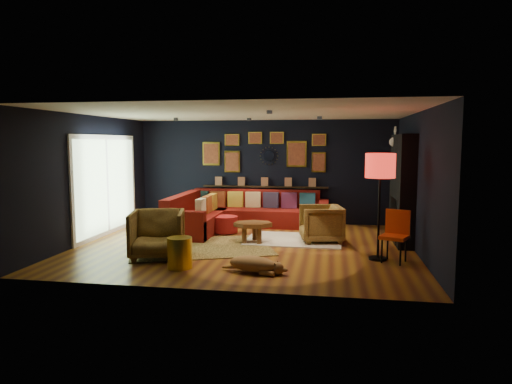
% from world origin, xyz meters
% --- Properties ---
extents(floor, '(6.50, 6.50, 0.00)m').
position_xyz_m(floor, '(0.00, 0.00, 0.00)').
color(floor, '#96611C').
rests_on(floor, ground).
extents(room_walls, '(6.50, 6.50, 6.50)m').
position_xyz_m(room_walls, '(0.00, 0.00, 1.59)').
color(room_walls, black).
rests_on(room_walls, ground).
extents(sectional, '(3.41, 2.69, 0.86)m').
position_xyz_m(sectional, '(-0.61, 1.81, 0.32)').
color(sectional, maroon).
rests_on(sectional, ground).
extents(ledge, '(3.20, 0.12, 0.04)m').
position_xyz_m(ledge, '(0.00, 2.68, 0.92)').
color(ledge, black).
rests_on(ledge, room_walls).
extents(gallery_wall, '(3.15, 0.04, 1.02)m').
position_xyz_m(gallery_wall, '(-0.01, 2.72, 1.81)').
color(gallery_wall, gold).
rests_on(gallery_wall, room_walls).
extents(sunburst_mirror, '(0.47, 0.16, 0.47)m').
position_xyz_m(sunburst_mirror, '(0.10, 2.72, 1.70)').
color(sunburst_mirror, silver).
rests_on(sunburst_mirror, room_walls).
extents(fireplace, '(0.31, 1.60, 2.20)m').
position_xyz_m(fireplace, '(3.09, 0.90, 1.02)').
color(fireplace, black).
rests_on(fireplace, ground).
extents(deer_head, '(0.50, 0.28, 0.45)m').
position_xyz_m(deer_head, '(3.14, 1.40, 2.05)').
color(deer_head, white).
rests_on(deer_head, fireplace).
extents(sliding_door, '(0.06, 2.80, 2.20)m').
position_xyz_m(sliding_door, '(-3.22, 0.60, 1.10)').
color(sliding_door, white).
rests_on(sliding_door, ground).
extents(ceiling_spots, '(3.30, 2.50, 0.06)m').
position_xyz_m(ceiling_spots, '(-0.00, 0.80, 2.56)').
color(ceiling_spots, black).
rests_on(ceiling_spots, room_walls).
extents(shag_rug, '(1.99, 1.47, 0.03)m').
position_xyz_m(shag_rug, '(0.92, 0.68, 0.01)').
color(shag_rug, silver).
rests_on(shag_rug, ground).
extents(leopard_rug, '(3.13, 2.70, 0.02)m').
position_xyz_m(leopard_rug, '(-0.80, -0.30, 0.01)').
color(leopard_rug, tan).
rests_on(leopard_rug, ground).
extents(coffee_table, '(0.87, 0.70, 0.40)m').
position_xyz_m(coffee_table, '(0.12, 0.27, 0.35)').
color(coffee_table, '#5A3315').
rests_on(coffee_table, shag_rug).
extents(pouf, '(0.55, 0.55, 0.36)m').
position_xyz_m(pouf, '(-0.67, 1.16, 0.21)').
color(pouf, maroon).
rests_on(pouf, shag_rug).
extents(armchair_left, '(1.09, 1.05, 0.93)m').
position_xyz_m(armchair_left, '(-1.35, -1.18, 0.47)').
color(armchair_left, gold).
rests_on(armchair_left, ground).
extents(armchair_right, '(0.91, 0.95, 0.84)m').
position_xyz_m(armchair_right, '(1.48, 0.60, 0.42)').
color(armchair_right, gold).
rests_on(armchair_right, ground).
extents(gold_stool, '(0.41, 0.41, 0.51)m').
position_xyz_m(gold_stool, '(-0.74, -1.75, 0.25)').
color(gold_stool, gold).
rests_on(gold_stool, ground).
extents(orange_chair, '(0.55, 0.55, 0.89)m').
position_xyz_m(orange_chair, '(2.78, -0.74, 0.52)').
color(orange_chair, black).
rests_on(orange_chair, ground).
extents(floor_lamp, '(0.51, 0.51, 1.86)m').
position_xyz_m(floor_lamp, '(2.50, -0.66, 1.57)').
color(floor_lamp, black).
rests_on(floor_lamp, ground).
extents(dog, '(1.17, 0.76, 0.34)m').
position_xyz_m(dog, '(0.48, -1.80, 0.19)').
color(dog, '#B07D4D').
rests_on(dog, leopard_rug).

